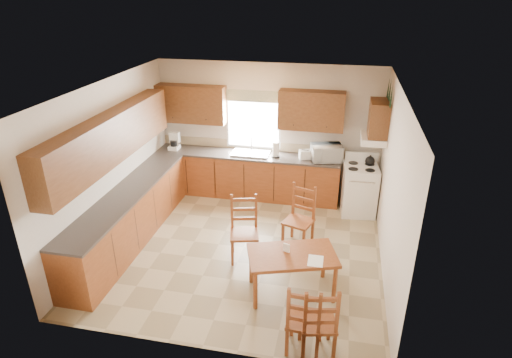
% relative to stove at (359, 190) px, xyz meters
% --- Properties ---
extents(floor, '(4.50, 4.50, 0.00)m').
position_rel_stove_xyz_m(floor, '(-1.88, -1.65, -0.47)').
color(floor, tan).
rests_on(floor, ground).
extents(ceiling, '(4.50, 4.50, 0.00)m').
position_rel_stove_xyz_m(ceiling, '(-1.88, -1.65, 2.23)').
color(ceiling, '#9F692F').
rests_on(ceiling, floor).
extents(wall_left, '(4.50, 4.50, 0.00)m').
position_rel_stove_xyz_m(wall_left, '(-4.13, -1.65, 0.88)').
color(wall_left, beige).
rests_on(wall_left, floor).
extents(wall_right, '(4.50, 4.50, 0.00)m').
position_rel_stove_xyz_m(wall_right, '(0.37, -1.65, 0.88)').
color(wall_right, beige).
rests_on(wall_right, floor).
extents(wall_back, '(4.50, 4.50, 0.00)m').
position_rel_stove_xyz_m(wall_back, '(-1.88, 0.60, 0.88)').
color(wall_back, beige).
rests_on(wall_back, floor).
extents(wall_front, '(4.50, 4.50, 0.00)m').
position_rel_stove_xyz_m(wall_front, '(-1.88, -3.90, 0.88)').
color(wall_front, beige).
rests_on(wall_front, floor).
extents(lower_cab_back, '(3.75, 0.60, 0.88)m').
position_rel_stove_xyz_m(lower_cab_back, '(-2.25, 0.30, -0.03)').
color(lower_cab_back, brown).
rests_on(lower_cab_back, floor).
extents(lower_cab_left, '(0.60, 3.60, 0.88)m').
position_rel_stove_xyz_m(lower_cab_left, '(-3.83, -1.80, -0.03)').
color(lower_cab_left, brown).
rests_on(lower_cab_left, floor).
extents(counter_back, '(3.75, 0.63, 0.04)m').
position_rel_stove_xyz_m(counter_back, '(-2.25, 0.30, 0.43)').
color(counter_back, '#403834').
rests_on(counter_back, lower_cab_back).
extents(counter_left, '(0.63, 3.60, 0.04)m').
position_rel_stove_xyz_m(counter_left, '(-3.83, -1.80, 0.43)').
color(counter_left, '#403834').
rests_on(counter_left, lower_cab_left).
extents(backsplash, '(3.75, 0.01, 0.18)m').
position_rel_stove_xyz_m(backsplash, '(-2.25, 0.59, 0.54)').
color(backsplash, tan).
rests_on(backsplash, counter_back).
extents(upper_cab_back_left, '(1.41, 0.33, 0.75)m').
position_rel_stove_xyz_m(upper_cab_back_left, '(-3.43, 0.43, 1.39)').
color(upper_cab_back_left, brown).
rests_on(upper_cab_back_left, wall_back).
extents(upper_cab_back_right, '(1.25, 0.33, 0.75)m').
position_rel_stove_xyz_m(upper_cab_back_right, '(-1.02, 0.43, 1.39)').
color(upper_cab_back_right, brown).
rests_on(upper_cab_back_right, wall_back).
extents(upper_cab_left, '(0.33, 3.60, 0.75)m').
position_rel_stove_xyz_m(upper_cab_left, '(-3.96, -1.80, 1.39)').
color(upper_cab_left, brown).
rests_on(upper_cab_left, wall_left).
extents(upper_cab_stove, '(0.33, 0.62, 0.62)m').
position_rel_stove_xyz_m(upper_cab_stove, '(0.20, -0.00, 1.43)').
color(upper_cab_stove, brown).
rests_on(upper_cab_stove, wall_right).
extents(range_hood, '(0.44, 0.62, 0.12)m').
position_rel_stove_xyz_m(range_hood, '(0.15, -0.00, 1.05)').
color(range_hood, white).
rests_on(range_hood, wall_right).
extents(window_frame, '(1.13, 0.02, 1.18)m').
position_rel_stove_xyz_m(window_frame, '(-2.18, 0.57, 1.08)').
color(window_frame, white).
rests_on(window_frame, wall_back).
extents(window_pane, '(1.05, 0.01, 1.10)m').
position_rel_stove_xyz_m(window_pane, '(-2.18, 0.56, 1.08)').
color(window_pane, white).
rests_on(window_pane, wall_back).
extents(window_valance, '(1.19, 0.01, 0.24)m').
position_rel_stove_xyz_m(window_valance, '(-2.18, 0.54, 1.58)').
color(window_valance, '#4E6138').
rests_on(window_valance, wall_back).
extents(sink_basin, '(0.75, 0.45, 0.04)m').
position_rel_stove_xyz_m(sink_basin, '(-2.18, 0.30, 0.47)').
color(sink_basin, silver).
rests_on(sink_basin, counter_back).
extents(pine_decal_a, '(0.22, 0.22, 0.36)m').
position_rel_stove_xyz_m(pine_decal_a, '(0.33, -0.32, 1.91)').
color(pine_decal_a, black).
rests_on(pine_decal_a, wall_right).
extents(pine_decal_b, '(0.22, 0.22, 0.36)m').
position_rel_stove_xyz_m(pine_decal_b, '(0.33, -0.00, 1.95)').
color(pine_decal_b, black).
rests_on(pine_decal_b, wall_right).
extents(pine_decal_c, '(0.22, 0.22, 0.36)m').
position_rel_stove_xyz_m(pine_decal_c, '(0.33, 0.32, 1.91)').
color(pine_decal_c, black).
rests_on(pine_decal_c, wall_right).
extents(stove, '(0.69, 0.71, 0.93)m').
position_rel_stove_xyz_m(stove, '(0.00, 0.00, 0.00)').
color(stove, white).
rests_on(stove, floor).
extents(coffeemaker, '(0.26, 0.28, 0.32)m').
position_rel_stove_xyz_m(coffeemaker, '(-3.80, 0.26, 0.61)').
color(coffeemaker, white).
rests_on(coffeemaker, counter_back).
extents(paper_towel, '(0.13, 0.13, 0.31)m').
position_rel_stove_xyz_m(paper_towel, '(-1.66, 0.26, 0.61)').
color(paper_towel, white).
rests_on(paper_towel, counter_back).
extents(toaster, '(0.25, 0.21, 0.18)m').
position_rel_stove_xyz_m(toaster, '(-1.08, 0.27, 0.54)').
color(toaster, white).
rests_on(toaster, counter_back).
extents(microwave, '(0.62, 0.52, 0.32)m').
position_rel_stove_xyz_m(microwave, '(-0.67, 0.26, 0.61)').
color(microwave, white).
rests_on(microwave, counter_back).
extents(dining_table, '(1.37, 1.03, 0.65)m').
position_rel_stove_xyz_m(dining_table, '(-0.95, -2.63, -0.14)').
color(dining_table, brown).
rests_on(dining_table, floor).
extents(chair_near_left, '(0.50, 0.48, 1.00)m').
position_rel_stove_xyz_m(chair_near_left, '(-0.52, -3.64, 0.03)').
color(chair_near_left, brown).
rests_on(chair_near_left, floor).
extents(chair_near_right, '(0.44, 0.42, 0.99)m').
position_rel_stove_xyz_m(chair_near_right, '(-0.67, -3.64, 0.03)').
color(chair_near_right, brown).
rests_on(chair_near_right, floor).
extents(chair_far_left, '(0.53, 0.51, 1.06)m').
position_rel_stove_xyz_m(chair_far_left, '(-1.79, -1.95, 0.06)').
color(chair_far_left, brown).
rests_on(chair_far_left, floor).
extents(chair_far_right, '(0.55, 0.54, 1.05)m').
position_rel_stove_xyz_m(chair_far_right, '(-1.00, -1.39, 0.06)').
color(chair_far_right, brown).
rests_on(chair_far_right, floor).
extents(table_paper, '(0.21, 0.27, 0.00)m').
position_rel_stove_xyz_m(table_paper, '(-0.62, -2.73, 0.18)').
color(table_paper, white).
rests_on(table_paper, dining_table).
extents(table_card, '(0.10, 0.05, 0.13)m').
position_rel_stove_xyz_m(table_card, '(-1.04, -2.59, 0.25)').
color(table_card, white).
rests_on(table_card, dining_table).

